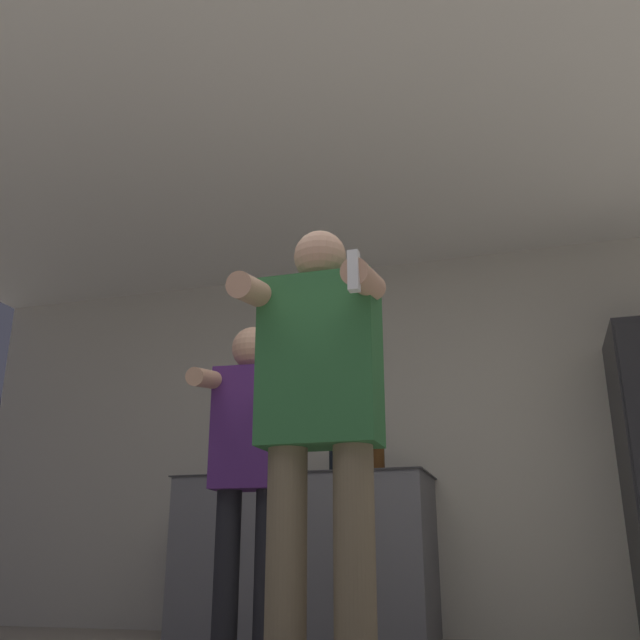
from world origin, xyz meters
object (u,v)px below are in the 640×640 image
Objects in this scene: person_man_side at (250,453)px; bottle_green_wine at (261,462)px; bottle_red_label at (378,458)px; person_woman_foreground at (319,413)px; bottle_brown_liquor at (334,459)px.

bottle_green_wine is at bearing 109.02° from person_man_side.
person_woman_foreground is at bearing -83.60° from bottle_red_label.
person_man_side is (-0.56, 0.74, -0.02)m from person_woman_foreground.
bottle_green_wine is 1.42m from person_man_side.
person_woman_foreground reaches higher than person_man_side.
bottle_green_wine is at bearing -180.00° from bottle_red_label.
person_woman_foreground reaches higher than bottle_green_wine.
person_woman_foreground reaches higher than bottle_red_label.
person_man_side is (0.46, -1.33, -0.14)m from bottle_green_wine.
bottle_red_label is at bearing 96.40° from person_woman_foreground.
bottle_red_label is 0.17× the size of person_woman_foreground.
bottle_green_wine is 2.32m from person_woman_foreground.
bottle_red_label is 1.38m from person_man_side.
bottle_red_label is (0.29, 0.00, -0.00)m from bottle_brown_liquor.
person_woman_foreground is at bearing -75.86° from bottle_brown_liquor.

